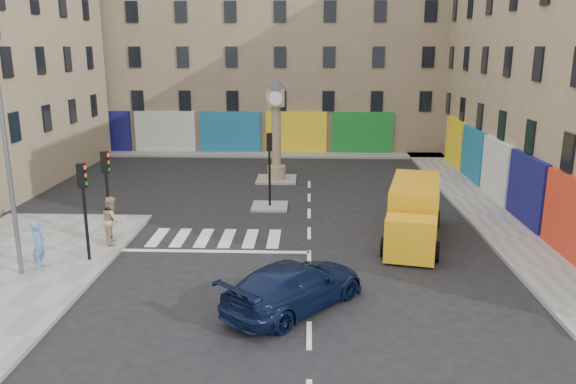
# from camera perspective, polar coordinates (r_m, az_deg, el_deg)

# --- Properties ---
(ground) EXTENTS (120.00, 120.00, 0.00)m
(ground) POSITION_cam_1_polar(r_m,az_deg,el_deg) (20.94, 2.16, -7.74)
(ground) COLOR black
(ground) RESTS_ON ground
(sidewalk_right) EXTENTS (2.60, 30.00, 0.15)m
(sidewalk_right) POSITION_cam_1_polar(r_m,az_deg,el_deg) (31.65, 18.12, -0.57)
(sidewalk_right) COLOR gray
(sidewalk_right) RESTS_ON ground
(sidewalk_far) EXTENTS (32.00, 2.40, 0.15)m
(sidewalk_far) POSITION_cam_1_polar(r_m,az_deg,el_deg) (42.49, -3.25, 3.87)
(sidewalk_far) COLOR gray
(sidewalk_far) RESTS_ON ground
(island_near) EXTENTS (1.80, 1.80, 0.12)m
(island_near) POSITION_cam_1_polar(r_m,az_deg,el_deg) (28.55, -1.86, -1.47)
(island_near) COLOR gray
(island_near) RESTS_ON ground
(island_far) EXTENTS (2.40, 2.40, 0.12)m
(island_far) POSITION_cam_1_polar(r_m,az_deg,el_deg) (34.35, -1.18, 1.29)
(island_far) COLOR gray
(island_far) RESTS_ON ground
(building_far) EXTENTS (32.00, 10.00, 17.00)m
(building_far) POSITION_cam_1_polar(r_m,az_deg,el_deg) (47.54, -2.74, 15.21)
(building_far) COLOR #8C755D
(building_far) RESTS_ON ground
(traffic_light_left_near) EXTENTS (0.28, 0.22, 3.70)m
(traffic_light_left_near) POSITION_cam_1_polar(r_m,az_deg,el_deg) (21.89, -20.06, -0.40)
(traffic_light_left_near) COLOR black
(traffic_light_left_near) RESTS_ON sidewalk_left
(traffic_light_left_far) EXTENTS (0.28, 0.22, 3.70)m
(traffic_light_left_far) POSITION_cam_1_polar(r_m,az_deg,el_deg) (24.06, -17.96, 1.07)
(traffic_light_left_far) COLOR black
(traffic_light_left_far) RESTS_ON sidewalk_left
(traffic_light_island) EXTENTS (0.28, 0.22, 3.70)m
(traffic_light_island) POSITION_cam_1_polar(r_m,az_deg,el_deg) (27.96, -1.90, 3.52)
(traffic_light_island) COLOR black
(traffic_light_island) RESTS_ON island_near
(lamp_post) EXTENTS (0.50, 0.25, 8.30)m
(lamp_post) POSITION_cam_1_polar(r_m,az_deg,el_deg) (21.04, -26.79, 4.40)
(lamp_post) COLOR #595B60
(lamp_post) RESTS_ON sidewalk_left
(clock_pillar) EXTENTS (1.20, 1.20, 6.10)m
(clock_pillar) POSITION_cam_1_polar(r_m,az_deg,el_deg) (33.71, -1.21, 7.07)
(clock_pillar) COLOR tan
(clock_pillar) RESTS_ON island_far
(navy_sedan) EXTENTS (4.95, 5.24, 1.49)m
(navy_sedan) POSITION_cam_1_polar(r_m,az_deg,el_deg) (17.66, 0.69, -9.48)
(navy_sedan) COLOR black
(navy_sedan) RESTS_ON ground
(yellow_van) EXTENTS (3.31, 6.72, 2.35)m
(yellow_van) POSITION_cam_1_polar(r_m,az_deg,el_deg) (24.29, 12.65, -1.99)
(yellow_van) COLOR #EDA413
(yellow_van) RESTS_ON ground
(pedestrian_blue) EXTENTS (0.43, 0.64, 1.74)m
(pedestrian_blue) POSITION_cam_1_polar(r_m,az_deg,el_deg) (22.16, -24.00, -4.95)
(pedestrian_blue) COLOR #5076B7
(pedestrian_blue) RESTS_ON sidewalk_left
(pedestrian_tan) EXTENTS (0.99, 1.13, 1.95)m
(pedestrian_tan) POSITION_cam_1_polar(r_m,az_deg,el_deg) (23.85, -17.43, -2.73)
(pedestrian_tan) COLOR tan
(pedestrian_tan) RESTS_ON sidewalk_left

